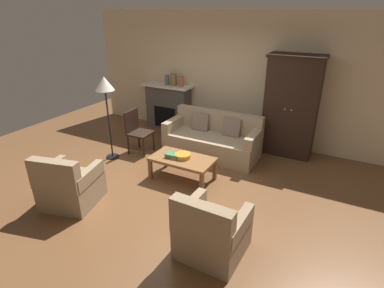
% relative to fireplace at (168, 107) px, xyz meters
% --- Properties ---
extents(ground_plane, '(9.60, 9.60, 0.00)m').
position_rel_fireplace_xyz_m(ground_plane, '(1.55, -2.30, -0.57)').
color(ground_plane, brown).
extents(back_wall, '(7.20, 0.10, 2.80)m').
position_rel_fireplace_xyz_m(back_wall, '(1.55, 0.25, 0.83)').
color(back_wall, beige).
rests_on(back_wall, ground).
extents(fireplace, '(1.26, 0.48, 1.12)m').
position_rel_fireplace_xyz_m(fireplace, '(0.00, 0.00, 0.00)').
color(fireplace, '#4C4947').
rests_on(fireplace, ground).
extents(armoire, '(1.06, 0.57, 2.03)m').
position_rel_fireplace_xyz_m(armoire, '(2.95, -0.08, 0.45)').
color(armoire, black).
rests_on(armoire, ground).
extents(couch, '(1.92, 0.86, 0.86)m').
position_rel_fireplace_xyz_m(couch, '(1.61, -0.86, -0.25)').
color(couch, tan).
rests_on(couch, ground).
extents(coffee_table, '(1.10, 0.60, 0.42)m').
position_rel_fireplace_xyz_m(coffee_table, '(1.57, -2.07, -0.20)').
color(coffee_table, olive).
rests_on(coffee_table, ground).
extents(fruit_bowl, '(0.28, 0.28, 0.08)m').
position_rel_fireplace_xyz_m(fruit_bowl, '(1.58, -2.05, -0.11)').
color(fruit_bowl, orange).
rests_on(fruit_bowl, coffee_table).
extents(book_stack, '(0.27, 0.20, 0.07)m').
position_rel_fireplace_xyz_m(book_stack, '(1.42, -2.12, -0.11)').
color(book_stack, gray).
rests_on(book_stack, coffee_table).
extents(mantel_vase_slate, '(0.10, 0.10, 0.24)m').
position_rel_fireplace_xyz_m(mantel_vase_slate, '(0.00, -0.02, 0.67)').
color(mantel_vase_slate, '#565B66').
rests_on(mantel_vase_slate, fireplace).
extents(mantel_vase_bronze, '(0.14, 0.14, 0.29)m').
position_rel_fireplace_xyz_m(mantel_vase_bronze, '(0.18, -0.02, 0.69)').
color(mantel_vase_bronze, olive).
rests_on(mantel_vase_bronze, fireplace).
extents(mantel_vase_terracotta, '(0.13, 0.13, 0.24)m').
position_rel_fireplace_xyz_m(mantel_vase_terracotta, '(0.38, -0.02, 0.67)').
color(mantel_vase_terracotta, '#A86042').
rests_on(mantel_vase_terracotta, fireplace).
extents(armchair_near_left, '(0.93, 0.93, 0.88)m').
position_rel_fireplace_xyz_m(armchair_near_left, '(0.42, -3.54, -0.25)').
color(armchair_near_left, '#997F60').
rests_on(armchair_near_left, ground).
extents(armchair_near_right, '(0.80, 0.79, 0.88)m').
position_rel_fireplace_xyz_m(armchair_near_right, '(2.78, -3.48, -0.25)').
color(armchair_near_right, '#997F60').
rests_on(armchair_near_right, ground).
extents(side_chair_wooden, '(0.46, 0.46, 0.90)m').
position_rel_fireplace_xyz_m(side_chair_wooden, '(0.16, -1.50, -0.06)').
color(side_chair_wooden, black).
rests_on(side_chair_wooden, ground).
extents(floor_lamp, '(0.36, 0.36, 1.66)m').
position_rel_fireplace_xyz_m(floor_lamp, '(-0.14, -1.97, 0.86)').
color(floor_lamp, black).
rests_on(floor_lamp, ground).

